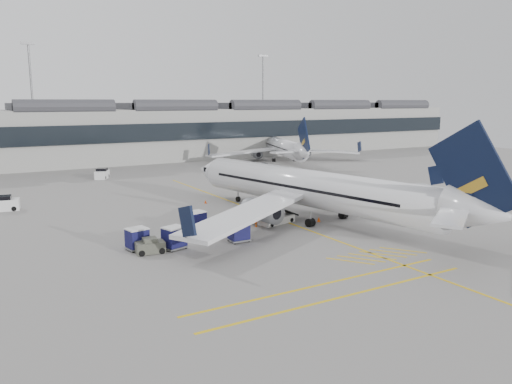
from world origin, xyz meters
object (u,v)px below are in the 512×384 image
airliner_main (314,190)px  belt_loader (276,218)px  pushback_tug (150,246)px  baggage_cart_a (196,220)px  ramp_agent_a (256,218)px  ramp_agent_b (232,227)px

airliner_main → belt_loader: airliner_main is taller
belt_loader → pushback_tug: 15.29m
baggage_cart_a → ramp_agent_a: size_ratio=1.18×
pushback_tug → airliner_main: bearing=14.3°
airliner_main → baggage_cart_a: bearing=158.5°
ramp_agent_b → pushback_tug: bearing=9.0°
ramp_agent_a → belt_loader: bearing=-47.2°
baggage_cart_a → airliner_main: bearing=-21.5°
ramp_agent_a → pushback_tug: bearing=144.0°
baggage_cart_a → ramp_agent_a: baggage_cart_a is taller
pushback_tug → ramp_agent_b: bearing=14.9°
airliner_main → baggage_cart_a: 13.29m
ramp_agent_b → pushback_tug: (-8.57, -1.37, -0.31)m
baggage_cart_a → ramp_agent_b: bearing=-74.2°
ramp_agent_a → airliner_main: bearing=-54.1°
ramp_agent_b → ramp_agent_a: bearing=-153.5°
airliner_main → ramp_agent_a: airliner_main is taller
airliner_main → baggage_cart_a: size_ratio=20.55×
airliner_main → belt_loader: bearing=162.1°
airliner_main → ramp_agent_b: size_ratio=23.26×
ramp_agent_a → pushback_tug: size_ratio=0.69×
airliner_main → pushback_tug: 19.85m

